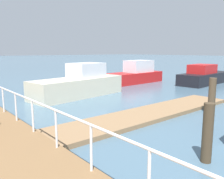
% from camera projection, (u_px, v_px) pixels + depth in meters
% --- Properties ---
extents(ground_plane, '(300.00, 300.00, 0.00)m').
position_uv_depth(ground_plane, '(30.00, 95.00, 16.24)').
color(ground_plane, slate).
extents(floating_dock, '(11.37, 2.00, 0.18)m').
position_uv_depth(floating_dock, '(147.00, 114.00, 10.91)').
color(floating_dock, '#93704C').
rests_on(floating_dock, ground_plane).
extents(boardwalk_railing, '(0.06, 24.68, 1.08)m').
position_uv_depth(boardwalk_railing, '(71.00, 125.00, 5.62)').
color(boardwalk_railing, white).
rests_on(boardwalk_railing, boardwalk).
extents(dock_piling_0, '(0.33, 0.33, 1.76)m').
position_uv_depth(dock_piling_0, '(212.00, 96.00, 11.04)').
color(dock_piling_0, brown).
rests_on(dock_piling_0, ground_plane).
extents(dock_piling_2, '(0.28, 0.28, 1.65)m').
position_uv_depth(dock_piling_2, '(208.00, 133.00, 6.28)').
color(dock_piling_2, '#473826').
rests_on(dock_piling_2, ground_plane).
extents(moored_boat_0, '(6.83, 3.09, 2.20)m').
position_uv_depth(moored_boat_0, '(80.00, 84.00, 15.69)').
color(moored_boat_0, beige).
rests_on(moored_boat_0, ground_plane).
extents(moored_boat_2, '(6.90, 2.63, 1.80)m').
position_uv_depth(moored_boat_2, '(204.00, 76.00, 21.72)').
color(moored_boat_2, black).
rests_on(moored_boat_2, ground_plane).
extents(moored_boat_4, '(6.15, 2.39, 2.13)m').
position_uv_depth(moored_boat_4, '(136.00, 74.00, 22.41)').
color(moored_boat_4, red).
rests_on(moored_boat_4, ground_plane).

